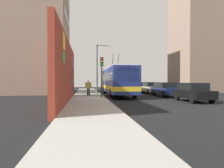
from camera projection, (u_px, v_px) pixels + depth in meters
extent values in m
plane|color=black|center=(105.00, 99.00, 20.11)|extent=(80.00, 80.00, 0.00)
cube|color=#9E9B93|center=(89.00, 98.00, 19.91)|extent=(48.00, 3.20, 0.15)
cube|color=maroon|center=(67.00, 72.00, 16.29)|extent=(15.21, 0.30, 4.84)
cube|color=blue|center=(73.00, 64.00, 21.38)|extent=(0.82, 0.02, 1.01)
cube|color=green|center=(64.00, 58.00, 12.49)|extent=(0.96, 0.02, 0.63)
cube|color=green|center=(72.00, 86.00, 20.34)|extent=(1.26, 0.02, 1.35)
cube|color=#F2338C|center=(72.00, 89.00, 20.03)|extent=(1.18, 0.02, 1.07)
cube|color=yellow|center=(64.00, 41.00, 12.56)|extent=(1.19, 0.02, 1.00)
cube|color=gray|center=(33.00, 21.00, 29.51)|extent=(10.39, 9.29, 20.60)
cube|color=black|center=(67.00, 63.00, 30.19)|extent=(8.83, 0.04, 1.10)
cube|color=black|center=(67.00, 41.00, 30.14)|extent=(8.83, 0.04, 1.10)
cube|color=black|center=(67.00, 18.00, 30.09)|extent=(8.83, 0.04, 1.10)
cube|color=gray|center=(201.00, 33.00, 34.14)|extent=(8.17, 8.19, 19.22)
cube|color=black|center=(224.00, 65.00, 34.74)|extent=(6.94, 0.04, 1.10)
cube|color=black|center=(224.00, 46.00, 34.70)|extent=(6.94, 0.04, 1.10)
cube|color=black|center=(224.00, 27.00, 34.65)|extent=(6.94, 0.04, 1.10)
cube|color=navy|center=(117.00, 80.00, 24.21)|extent=(11.52, 2.55, 2.70)
cube|color=silver|center=(117.00, 68.00, 24.19)|extent=(11.06, 2.35, 0.12)
cube|color=yellow|center=(117.00, 87.00, 24.22)|extent=(11.54, 2.57, 0.44)
cube|color=black|center=(127.00, 75.00, 18.51)|extent=(0.04, 2.17, 1.22)
cube|color=black|center=(117.00, 77.00, 24.20)|extent=(10.60, 2.58, 0.87)
cube|color=orange|center=(127.00, 68.00, 18.51)|extent=(0.06, 1.40, 0.28)
cylinder|color=black|center=(118.00, 62.00, 25.93)|extent=(1.43, 0.06, 2.00)
cylinder|color=black|center=(113.00, 62.00, 25.84)|extent=(1.43, 0.06, 2.00)
cylinder|color=black|center=(135.00, 93.00, 20.72)|extent=(1.00, 0.28, 1.00)
cylinder|color=black|center=(112.00, 94.00, 20.42)|extent=(1.00, 0.28, 1.00)
cylinder|color=black|center=(122.00, 90.00, 28.03)|extent=(1.00, 0.28, 1.00)
cylinder|color=black|center=(105.00, 90.00, 27.73)|extent=(1.00, 0.28, 1.00)
cube|color=black|center=(193.00, 94.00, 17.33)|extent=(4.13, 1.76, 0.66)
cube|color=black|center=(193.00, 86.00, 17.40)|extent=(2.48, 1.59, 0.60)
cylinder|color=black|center=(212.00, 99.00, 16.08)|extent=(0.64, 0.22, 0.64)
cylinder|color=black|center=(193.00, 99.00, 15.89)|extent=(0.64, 0.22, 0.64)
cylinder|color=black|center=(193.00, 97.00, 18.79)|extent=(0.64, 0.22, 0.64)
cylinder|color=black|center=(177.00, 97.00, 18.59)|extent=(0.64, 0.22, 0.64)
cube|color=navy|center=(165.00, 91.00, 23.30)|extent=(4.81, 1.82, 0.66)
cube|color=black|center=(165.00, 85.00, 23.39)|extent=(2.89, 1.64, 0.60)
cylinder|color=black|center=(179.00, 94.00, 21.84)|extent=(0.64, 0.22, 0.64)
cylinder|color=black|center=(164.00, 95.00, 21.63)|extent=(0.64, 0.22, 0.64)
cylinder|color=black|center=(167.00, 93.00, 24.99)|extent=(0.64, 0.22, 0.64)
cylinder|color=black|center=(154.00, 93.00, 24.78)|extent=(0.64, 0.22, 0.64)
cube|color=#C6B793|center=(151.00, 89.00, 28.56)|extent=(4.53, 1.82, 0.66)
cube|color=black|center=(150.00, 84.00, 28.64)|extent=(2.72, 1.64, 0.60)
cylinder|color=black|center=(160.00, 92.00, 27.19)|extent=(0.64, 0.22, 0.64)
cylinder|color=black|center=(148.00, 92.00, 26.98)|extent=(0.64, 0.22, 0.64)
cylinder|color=black|center=(153.00, 91.00, 30.15)|extent=(0.64, 0.22, 0.64)
cylinder|color=black|center=(142.00, 91.00, 29.94)|extent=(0.64, 0.22, 0.64)
cube|color=#B21E19|center=(140.00, 88.00, 33.86)|extent=(4.37, 1.74, 0.66)
cube|color=black|center=(140.00, 84.00, 33.93)|extent=(2.62, 1.56, 0.60)
cylinder|color=black|center=(148.00, 90.00, 32.53)|extent=(0.64, 0.22, 0.64)
cylinder|color=black|center=(138.00, 90.00, 32.33)|extent=(0.64, 0.22, 0.64)
cylinder|color=black|center=(143.00, 89.00, 35.39)|extent=(0.64, 0.22, 0.64)
cylinder|color=black|center=(134.00, 89.00, 35.19)|extent=(0.64, 0.22, 0.64)
cylinder|color=#1E1E2D|center=(89.00, 92.00, 22.62)|extent=(0.14, 0.14, 0.82)
cylinder|color=#1E1E2D|center=(88.00, 92.00, 22.60)|extent=(0.14, 0.14, 0.82)
cube|color=gold|center=(88.00, 85.00, 22.60)|extent=(0.22, 0.48, 0.61)
cylinder|color=gold|center=(91.00, 85.00, 22.63)|extent=(0.09, 0.09, 0.58)
cylinder|color=gold|center=(86.00, 85.00, 22.56)|extent=(0.09, 0.09, 0.58)
sphere|color=tan|center=(88.00, 81.00, 22.59)|extent=(0.22, 0.22, 0.22)
cylinder|color=#2D382D|center=(102.00, 77.00, 20.05)|extent=(0.14, 0.14, 3.89)
cube|color=black|center=(102.00, 61.00, 19.81)|extent=(0.20, 0.28, 0.84)
sphere|color=red|center=(102.00, 58.00, 19.70)|extent=(0.18, 0.18, 0.18)
sphere|color=yellow|center=(102.00, 61.00, 19.70)|extent=(0.18, 0.18, 0.18)
sphere|color=green|center=(102.00, 64.00, 19.71)|extent=(0.18, 0.18, 0.18)
cylinder|color=#4C4C51|center=(97.00, 69.00, 26.21)|extent=(0.18, 0.18, 6.20)
cylinder|color=#4C4C51|center=(103.00, 46.00, 26.27)|extent=(0.10, 1.65, 0.10)
ellipsoid|color=silver|center=(110.00, 46.00, 26.38)|extent=(0.44, 0.28, 0.20)
cylinder|color=black|center=(110.00, 98.00, 21.57)|extent=(1.25, 1.25, 0.00)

